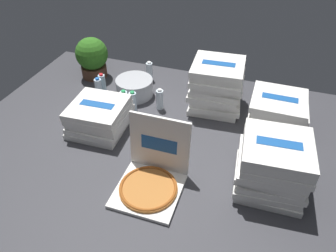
{
  "coord_description": "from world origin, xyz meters",
  "views": [
    {
      "loc": [
        0.6,
        -1.66,
        1.64
      ],
      "look_at": [
        0.02,
        0.1,
        0.14
      ],
      "focal_mm": 33.87,
      "sensor_mm": 36.0,
      "label": 1
    }
  ],
  "objects_px": {
    "pizza_stack_right_far": "(217,86)",
    "water_bottle_4": "(99,88)",
    "pizza_stack_center_near": "(277,113)",
    "water_bottle_0": "(102,84)",
    "pizza_stack_center_far": "(273,165)",
    "water_bottle_5": "(133,102)",
    "water_bottle_3": "(149,71)",
    "water_bottle_1": "(160,99)",
    "open_pizza_box": "(151,176)",
    "potted_plant": "(92,57)",
    "water_bottle_2": "(124,101)",
    "pizza_stack_right_mid": "(99,117)",
    "ice_bucket": "(135,87)"
  },
  "relations": [
    {
      "from": "water_bottle_3",
      "to": "water_bottle_4",
      "type": "relative_size",
      "value": 1.0
    },
    {
      "from": "ice_bucket",
      "to": "open_pizza_box",
      "type": "bearing_deg",
      "value": -61.16
    },
    {
      "from": "water_bottle_4",
      "to": "water_bottle_3",
      "type": "bearing_deg",
      "value": 52.8
    },
    {
      "from": "water_bottle_0",
      "to": "water_bottle_1",
      "type": "xyz_separation_m",
      "value": [
        0.59,
        -0.08,
        0.0
      ]
    },
    {
      "from": "pizza_stack_center_near",
      "to": "pizza_stack_center_far",
      "type": "bearing_deg",
      "value": -89.92
    },
    {
      "from": "pizza_stack_center_far",
      "to": "water_bottle_2",
      "type": "height_order",
      "value": "pizza_stack_center_far"
    },
    {
      "from": "pizza_stack_right_far",
      "to": "pizza_stack_right_mid",
      "type": "distance_m",
      "value": 1.02
    },
    {
      "from": "pizza_stack_center_near",
      "to": "water_bottle_2",
      "type": "distance_m",
      "value": 1.27
    },
    {
      "from": "water_bottle_4",
      "to": "potted_plant",
      "type": "xyz_separation_m",
      "value": [
        -0.23,
        0.33,
        0.12
      ]
    },
    {
      "from": "pizza_stack_center_far",
      "to": "water_bottle_3",
      "type": "bearing_deg",
      "value": 140.16
    },
    {
      "from": "water_bottle_3",
      "to": "water_bottle_5",
      "type": "distance_m",
      "value": 0.54
    },
    {
      "from": "pizza_stack_right_mid",
      "to": "pizza_stack_center_near",
      "type": "relative_size",
      "value": 0.98
    },
    {
      "from": "pizza_stack_right_mid",
      "to": "pizza_stack_right_far",
      "type": "bearing_deg",
      "value": 36.6
    },
    {
      "from": "potted_plant",
      "to": "pizza_stack_right_far",
      "type": "bearing_deg",
      "value": -6.23
    },
    {
      "from": "water_bottle_0",
      "to": "water_bottle_3",
      "type": "bearing_deg",
      "value": 47.19
    },
    {
      "from": "pizza_stack_right_far",
      "to": "water_bottle_0",
      "type": "bearing_deg",
      "value": -173.81
    },
    {
      "from": "water_bottle_3",
      "to": "water_bottle_2",
      "type": "bearing_deg",
      "value": -92.12
    },
    {
      "from": "water_bottle_0",
      "to": "water_bottle_5",
      "type": "distance_m",
      "value": 0.43
    },
    {
      "from": "water_bottle_1",
      "to": "water_bottle_5",
      "type": "xyz_separation_m",
      "value": [
        -0.21,
        -0.11,
        0.0
      ]
    },
    {
      "from": "pizza_stack_center_near",
      "to": "potted_plant",
      "type": "xyz_separation_m",
      "value": [
        -1.79,
        0.28,
        0.07
      ]
    },
    {
      "from": "pizza_stack_right_mid",
      "to": "water_bottle_3",
      "type": "bearing_deg",
      "value": 83.4
    },
    {
      "from": "ice_bucket",
      "to": "water_bottle_2",
      "type": "height_order",
      "value": "water_bottle_2"
    },
    {
      "from": "pizza_stack_right_far",
      "to": "pizza_stack_center_near",
      "type": "height_order",
      "value": "pizza_stack_right_far"
    },
    {
      "from": "water_bottle_3",
      "to": "ice_bucket",
      "type": "bearing_deg",
      "value": -95.87
    },
    {
      "from": "open_pizza_box",
      "to": "water_bottle_2",
      "type": "distance_m",
      "value": 0.9
    },
    {
      "from": "pizza_stack_right_far",
      "to": "water_bottle_0",
      "type": "height_order",
      "value": "pizza_stack_right_far"
    },
    {
      "from": "pizza_stack_right_far",
      "to": "water_bottle_2",
      "type": "relative_size",
      "value": 2.42
    },
    {
      "from": "water_bottle_3",
      "to": "water_bottle_4",
      "type": "distance_m",
      "value": 0.54
    },
    {
      "from": "water_bottle_0",
      "to": "water_bottle_5",
      "type": "xyz_separation_m",
      "value": [
        0.39,
        -0.18,
        0.0
      ]
    },
    {
      "from": "open_pizza_box",
      "to": "pizza_stack_center_far",
      "type": "height_order",
      "value": "open_pizza_box"
    },
    {
      "from": "potted_plant",
      "to": "water_bottle_0",
      "type": "bearing_deg",
      "value": -48.0
    },
    {
      "from": "pizza_stack_right_mid",
      "to": "potted_plant",
      "type": "height_order",
      "value": "potted_plant"
    },
    {
      "from": "water_bottle_3",
      "to": "water_bottle_1",
      "type": "bearing_deg",
      "value": -58.68
    },
    {
      "from": "water_bottle_5",
      "to": "potted_plant",
      "type": "xyz_separation_m",
      "value": [
        -0.62,
        0.43,
        0.12
      ]
    },
    {
      "from": "pizza_stack_center_far",
      "to": "water_bottle_5",
      "type": "height_order",
      "value": "pizza_stack_center_far"
    },
    {
      "from": "pizza_stack_right_far",
      "to": "water_bottle_1",
      "type": "distance_m",
      "value": 0.5
    },
    {
      "from": "ice_bucket",
      "to": "pizza_stack_center_near",
      "type": "bearing_deg",
      "value": -3.73
    },
    {
      "from": "pizza_stack_right_mid",
      "to": "water_bottle_2",
      "type": "xyz_separation_m",
      "value": [
        0.08,
        0.3,
        -0.02
      ]
    },
    {
      "from": "water_bottle_2",
      "to": "potted_plant",
      "type": "bearing_deg",
      "value": 140.45
    },
    {
      "from": "pizza_stack_center_far",
      "to": "water_bottle_2",
      "type": "distance_m",
      "value": 1.35
    },
    {
      "from": "pizza_stack_right_far",
      "to": "water_bottle_4",
      "type": "relative_size",
      "value": 2.42
    },
    {
      "from": "pizza_stack_right_mid",
      "to": "potted_plant",
      "type": "bearing_deg",
      "value": 121.82
    },
    {
      "from": "pizza_stack_center_near",
      "to": "water_bottle_0",
      "type": "distance_m",
      "value": 1.57
    },
    {
      "from": "open_pizza_box",
      "to": "potted_plant",
      "type": "height_order",
      "value": "open_pizza_box"
    },
    {
      "from": "pizza_stack_center_near",
      "to": "water_bottle_5",
      "type": "xyz_separation_m",
      "value": [
        -1.18,
        -0.16,
        -0.05
      ]
    },
    {
      "from": "water_bottle_2",
      "to": "pizza_stack_right_far",
      "type": "bearing_deg",
      "value": 22.57
    },
    {
      "from": "pizza_stack_center_far",
      "to": "pizza_stack_right_mid",
      "type": "relative_size",
      "value": 1.05
    },
    {
      "from": "ice_bucket",
      "to": "water_bottle_0",
      "type": "height_order",
      "value": "water_bottle_0"
    },
    {
      "from": "pizza_stack_center_far",
      "to": "potted_plant",
      "type": "relative_size",
      "value": 1.15
    },
    {
      "from": "water_bottle_0",
      "to": "pizza_stack_center_near",
      "type": "bearing_deg",
      "value": -0.97
    }
  ]
}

